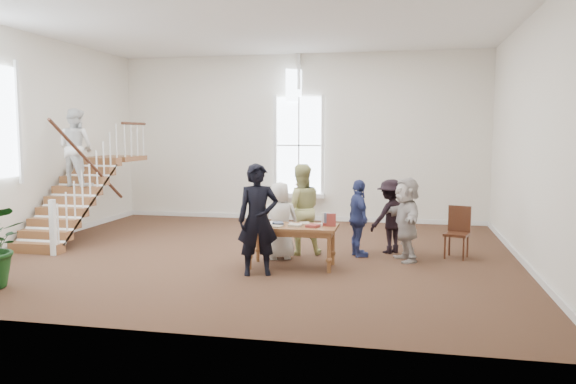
% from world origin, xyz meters
% --- Properties ---
extents(ground, '(10.00, 10.00, 0.00)m').
position_xyz_m(ground, '(0.00, 0.00, 0.00)').
color(ground, '#3F2818').
rests_on(ground, ground).
extents(room_shell, '(10.49, 10.00, 10.00)m').
position_xyz_m(room_shell, '(-0.00, 4.39, 0.40)').
color(room_shell, white).
rests_on(room_shell, ground).
extents(staircase, '(1.10, 4.10, 2.92)m').
position_xyz_m(staircase, '(-4.34, 0.75, 1.62)').
color(staircase, brown).
rests_on(staircase, ground).
extents(library_table, '(1.61, 0.83, 0.81)m').
position_xyz_m(library_table, '(0.87, -0.94, 0.67)').
color(library_table, brown).
rests_on(library_table, ground).
extents(police_officer, '(0.80, 0.65, 1.88)m').
position_xyz_m(police_officer, '(0.43, -1.58, 0.94)').
color(police_officer, black).
rests_on(police_officer, ground).
extents(elderly_woman, '(0.84, 0.69, 1.47)m').
position_xyz_m(elderly_woman, '(0.53, -0.33, 0.74)').
color(elderly_woman, silver).
rests_on(elderly_woman, ground).
extents(person_yellow, '(1.04, 0.92, 1.78)m').
position_xyz_m(person_yellow, '(0.83, 0.17, 0.89)').
color(person_yellow, '#C7C67C').
rests_on(person_yellow, ground).
extents(woman_cluster_a, '(0.68, 0.95, 1.49)m').
position_xyz_m(woman_cluster_a, '(1.97, 0.19, 0.75)').
color(woman_cluster_a, navy).
rests_on(woman_cluster_a, ground).
extents(woman_cluster_b, '(1.06, 1.05, 1.47)m').
position_xyz_m(woman_cluster_b, '(2.57, 0.64, 0.74)').
color(woman_cluster_b, black).
rests_on(woman_cluster_b, ground).
extents(woman_cluster_c, '(0.91, 1.53, 1.57)m').
position_xyz_m(woman_cluster_c, '(2.87, -0.01, 0.79)').
color(woman_cluster_c, '#BBB0A9').
rests_on(woman_cluster_c, ground).
extents(side_chair, '(0.54, 0.54, 0.99)m').
position_xyz_m(side_chair, '(3.85, 0.49, 0.55)').
color(side_chair, '#341A0E').
rests_on(side_chair, ground).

